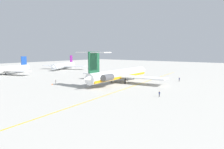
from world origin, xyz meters
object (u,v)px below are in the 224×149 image
at_px(ground_crew_portside, 159,93).
at_px(safety_cone_nose, 52,84).
at_px(ground_crew_starboard, 56,81).
at_px(safety_cone_tail, 110,73).
at_px(ground_crew_near_tail, 179,79).
at_px(main_jetliner, 118,74).
at_px(airliner_far_left, 4,70).
at_px(airliner_mid_left, 63,65).
at_px(safety_cone_wingtip, 112,74).
at_px(ground_crew_near_nose, 116,73).

bearing_deg(ground_crew_portside, safety_cone_nose, 46.75).
distance_m(ground_crew_starboard, safety_cone_tail, 40.54).
bearing_deg(ground_crew_starboard, ground_crew_near_tail, 0.70).
height_order(main_jetliner, ground_crew_starboard, main_jetliner).
bearing_deg(airliner_far_left, airliner_mid_left, 166.32).
relative_size(airliner_mid_left, safety_cone_tail, 53.35).
height_order(ground_crew_near_tail, safety_cone_wingtip, ground_crew_near_tail).
xyz_separation_m(ground_crew_near_tail, safety_cone_nose, (-37.16, 33.57, -0.83)).
xyz_separation_m(ground_crew_portside, safety_cone_nose, (-5.81, 39.45, -0.78)).
distance_m(ground_crew_portside, safety_cone_wingtip, 55.61).
bearing_deg(ground_crew_near_tail, safety_cone_wingtip, 35.09).
xyz_separation_m(ground_crew_portside, ground_crew_starboard, (-4.12, 39.62, -0.01)).
relative_size(main_jetliner, airliner_far_left, 1.35).
relative_size(main_jetliner, ground_crew_portside, 25.02).
relative_size(airliner_mid_left, safety_cone_wingtip, 53.35).
bearing_deg(safety_cone_tail, ground_crew_portside, -128.32).
xyz_separation_m(airliner_mid_left, ground_crew_starboard, (-41.12, -47.41, -1.67)).
xyz_separation_m(airliner_far_left, ground_crew_near_nose, (36.86, -45.05, -1.67)).
height_order(ground_crew_near_nose, safety_cone_wingtip, ground_crew_near_nose).
relative_size(airliner_far_left, ground_crew_portside, 18.50).
relative_size(airliner_far_left, safety_cone_tail, 55.97).
bearing_deg(ground_crew_near_tail, airliner_mid_left, 36.43).
bearing_deg(safety_cone_tail, ground_crew_starboard, -171.62).
bearing_deg(ground_crew_near_nose, ground_crew_starboard, 117.76).
relative_size(ground_crew_near_nose, ground_crew_near_tail, 0.97).
distance_m(airliner_mid_left, ground_crew_near_tail, 81.37).
height_order(airliner_far_left, ground_crew_near_nose, airliner_far_left).
bearing_deg(safety_cone_nose, airliner_mid_left, 48.01).
xyz_separation_m(airliner_far_left, ground_crew_portside, (2.36, -85.51, -1.69)).
distance_m(main_jetliner, ground_crew_near_tail, 25.29).
bearing_deg(safety_cone_nose, ground_crew_portside, -81.62).
relative_size(main_jetliner, ground_crew_near_nose, 24.58).
distance_m(safety_cone_nose, safety_cone_tail, 42.23).
height_order(airliner_far_left, ground_crew_starboard, airliner_far_left).
bearing_deg(safety_cone_wingtip, safety_cone_nose, -174.53).
distance_m(safety_cone_wingtip, safety_cone_tail, 2.47).
height_order(ground_crew_near_tail, ground_crew_starboard, ground_crew_near_tail).
relative_size(main_jetliner, ground_crew_starboard, 25.24).
relative_size(ground_crew_starboard, safety_cone_wingtip, 3.00).
distance_m(main_jetliner, ground_crew_near_nose, 27.46).
bearing_deg(airliner_far_left, safety_cone_wingtip, 115.52).
bearing_deg(airliner_mid_left, ground_crew_near_tail, 59.88).
xyz_separation_m(main_jetliner, ground_crew_portside, (-13.17, -23.32, -2.25)).
bearing_deg(airliner_mid_left, ground_crew_starboard, 22.94).
bearing_deg(safety_cone_nose, airliner_far_left, 85.71).
xyz_separation_m(ground_crew_near_nose, ground_crew_starboard, (-38.63, -0.84, -0.03)).
xyz_separation_m(ground_crew_near_nose, safety_cone_tail, (1.47, 5.07, -0.80)).
height_order(ground_crew_near_tail, safety_cone_tail, ground_crew_near_tail).
bearing_deg(safety_cone_tail, airliner_far_left, 133.80).
bearing_deg(main_jetliner, safety_cone_wingtip, 39.33).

